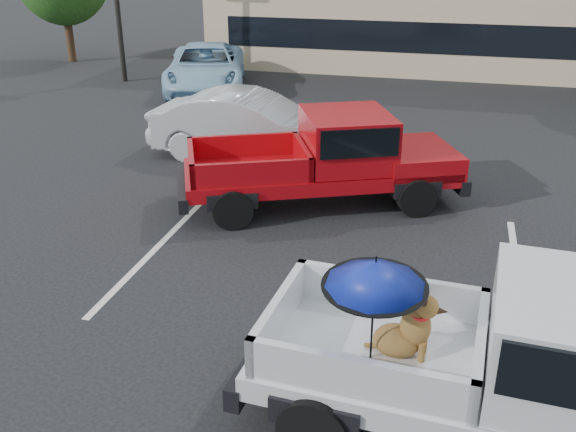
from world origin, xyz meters
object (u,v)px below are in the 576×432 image
silver_sedan (251,126)px  blue_suv (206,68)px  red_pickup (338,155)px  silver_pickup (546,362)px

silver_sedan → blue_suv: bearing=31.4°
red_pickup → blue_suv: (-6.21, 8.77, -0.24)m
red_pickup → silver_sedan: size_ratio=1.23×
silver_pickup → blue_suv: size_ratio=1.06×
silver_sedan → red_pickup: bearing=-129.9°
blue_suv → red_pickup: bearing=-72.3°
red_pickup → blue_suv: bearing=101.2°
silver_pickup → red_pickup: 6.88m
red_pickup → silver_sedan: bearing=114.1°
silver_sedan → blue_suv: 7.48m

